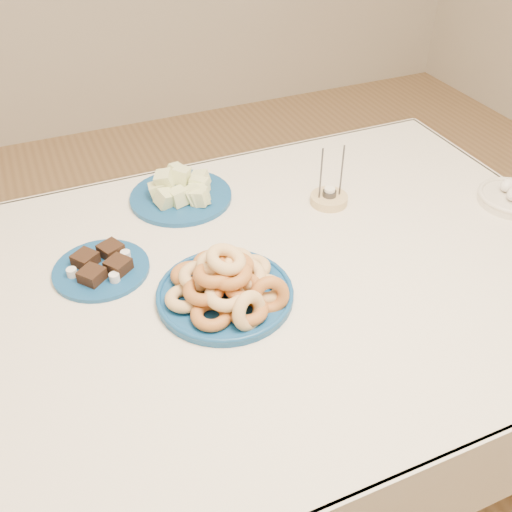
{
  "coord_description": "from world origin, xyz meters",
  "views": [
    {
      "loc": [
        -0.37,
        -0.92,
        1.6
      ],
      "look_at": [
        0.0,
        -0.05,
        0.85
      ],
      "focal_mm": 40.0,
      "sensor_mm": 36.0,
      "label": 1
    }
  ],
  "objects_px": {
    "donut_platter": "(226,286)",
    "melon_plate": "(183,193)",
    "brownie_plate": "(102,267)",
    "candle_holder": "(329,198)",
    "dining_table": "(248,311)"
  },
  "relations": [
    {
      "from": "melon_plate",
      "to": "brownie_plate",
      "type": "distance_m",
      "value": 0.34
    },
    {
      "from": "donut_platter",
      "to": "brownie_plate",
      "type": "bearing_deg",
      "value": 139.03
    },
    {
      "from": "brownie_plate",
      "to": "melon_plate",
      "type": "bearing_deg",
      "value": 39.33
    },
    {
      "from": "dining_table",
      "to": "donut_platter",
      "type": "bearing_deg",
      "value": -145.41
    },
    {
      "from": "donut_platter",
      "to": "melon_plate",
      "type": "xyz_separation_m",
      "value": [
        0.03,
        0.42,
        -0.01
      ]
    },
    {
      "from": "donut_platter",
      "to": "brownie_plate",
      "type": "relative_size",
      "value": 1.33
    },
    {
      "from": "dining_table",
      "to": "candle_holder",
      "type": "distance_m",
      "value": 0.4
    },
    {
      "from": "donut_platter",
      "to": "melon_plate",
      "type": "bearing_deg",
      "value": 85.59
    },
    {
      "from": "donut_platter",
      "to": "candle_holder",
      "type": "distance_m",
      "value": 0.46
    },
    {
      "from": "melon_plate",
      "to": "brownie_plate",
      "type": "height_order",
      "value": "melon_plate"
    },
    {
      "from": "donut_platter",
      "to": "melon_plate",
      "type": "distance_m",
      "value": 0.42
    },
    {
      "from": "donut_platter",
      "to": "dining_table",
      "type": "bearing_deg",
      "value": 34.59
    },
    {
      "from": "dining_table",
      "to": "candle_holder",
      "type": "relative_size",
      "value": 10.15
    },
    {
      "from": "donut_platter",
      "to": "candle_holder",
      "type": "relative_size",
      "value": 2.22
    },
    {
      "from": "brownie_plate",
      "to": "donut_platter",
      "type": "bearing_deg",
      "value": -40.97
    }
  ]
}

